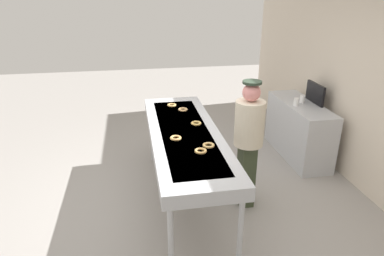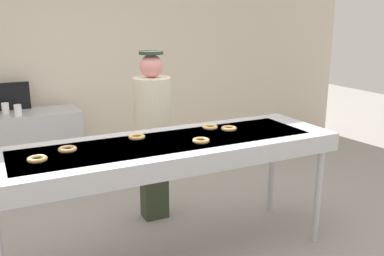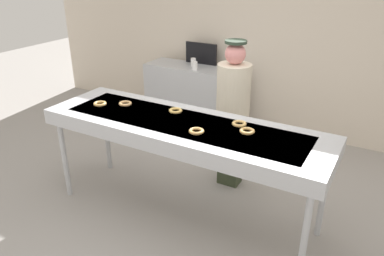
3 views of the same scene
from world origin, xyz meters
TOP-DOWN VIEW (x-y plane):
  - ground_plane at (0.00, 0.00)m, footprint 16.00×16.00m
  - back_wall at (0.00, 2.51)m, footprint 8.00×0.12m
  - fryer_conveyor at (0.00, 0.00)m, footprint 2.74×0.83m
  - glazed_donut_0 at (-0.19, 0.18)m, footprint 0.15×0.15m
  - glazed_donut_1 at (-0.96, -0.04)m, footprint 0.18×0.18m
  - glazed_donut_2 at (0.60, 0.08)m, footprint 0.18×0.18m
  - glazed_donut_3 at (0.22, -0.14)m, footprint 0.19×0.19m
  - glazed_donut_4 at (0.48, 0.19)m, footprint 0.17×0.17m
  - glazed_donut_5 at (-0.74, 0.09)m, footprint 0.15×0.15m
  - worker_baker at (0.17, 0.76)m, footprint 0.36×0.36m
  - prep_counter at (-1.03, 2.06)m, footprint 1.51×0.52m
  - paper_cup_0 at (-0.94, 1.91)m, footprint 0.08×0.08m
  - paper_cup_1 at (-1.05, 2.07)m, footprint 0.08×0.08m
  - menu_display at (-1.03, 2.26)m, footprint 0.51×0.04m

SIDE VIEW (x-z plane):
  - ground_plane at x=0.00m, z-range 0.00..0.00m
  - prep_counter at x=-1.03m, z-range 0.00..0.91m
  - fryer_conveyor at x=0.00m, z-range 0.43..1.44m
  - worker_baker at x=0.17m, z-range 0.12..1.77m
  - paper_cup_0 at x=-0.94m, z-range 0.91..1.04m
  - paper_cup_1 at x=-1.05m, z-range 0.91..1.04m
  - glazed_donut_0 at x=-0.19m, z-range 1.01..1.04m
  - glazed_donut_1 at x=-0.96m, z-range 1.01..1.04m
  - glazed_donut_2 at x=0.60m, z-range 1.01..1.04m
  - glazed_donut_3 at x=0.22m, z-range 1.01..1.04m
  - glazed_donut_4 at x=0.48m, z-range 1.01..1.04m
  - glazed_donut_5 at x=-0.74m, z-range 1.01..1.04m
  - menu_display at x=-1.03m, z-range 0.91..1.23m
  - back_wall at x=0.00m, z-range 0.00..3.07m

